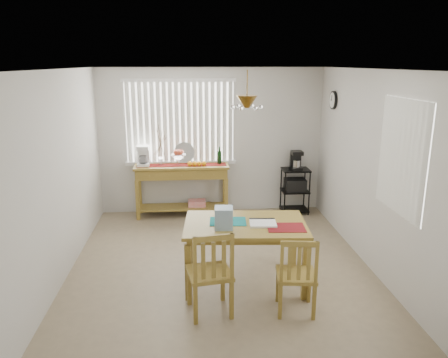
{
  "coord_description": "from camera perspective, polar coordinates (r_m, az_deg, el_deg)",
  "views": [
    {
      "loc": [
        -0.38,
        -5.51,
        2.68
      ],
      "look_at": [
        0.1,
        0.55,
        1.05
      ],
      "focal_mm": 35.0,
      "sensor_mm": 36.0,
      "label": 1
    }
  ],
  "objects": [
    {
      "name": "wire_cart",
      "position": [
        8.05,
        9.26,
        -0.96
      ],
      "size": [
        0.48,
        0.39,
        0.82
      ],
      "color": "black",
      "rests_on": "ground"
    },
    {
      "name": "sideboard",
      "position": [
        7.77,
        -5.45,
        0.15
      ],
      "size": [
        1.65,
        0.46,
        0.93
      ],
      "color": "olive",
      "rests_on": "ground"
    },
    {
      "name": "room_shell",
      "position": [
        5.63,
        -0.56,
        4.89
      ],
      "size": [
        4.2,
        4.7,
        2.7
      ],
      "color": "silver",
      "rests_on": "ground"
    },
    {
      "name": "chair_left",
      "position": [
        4.8,
        -1.79,
        -12.22
      ],
      "size": [
        0.53,
        0.53,
        0.99
      ],
      "color": "olive",
      "rests_on": "ground"
    },
    {
      "name": "chair_right",
      "position": [
        4.9,
        9.45,
        -12.32
      ],
      "size": [
        0.47,
        0.47,
        0.91
      ],
      "color": "olive",
      "rests_on": "ground"
    },
    {
      "name": "cart_items",
      "position": [
        7.94,
        9.39,
        2.4
      ],
      "size": [
        0.19,
        0.23,
        0.34
      ],
      "color": "black",
      "rests_on": "wire_cart"
    },
    {
      "name": "dining_table",
      "position": [
        5.37,
        2.78,
        -6.68
      ],
      "size": [
        1.54,
        1.05,
        0.79
      ],
      "color": "olive",
      "rests_on": "ground"
    },
    {
      "name": "sideboard_items",
      "position": [
        7.7,
        -7.46,
        2.84
      ],
      "size": [
        1.57,
        0.39,
        0.71
      ],
      "color": "#65110D",
      "rests_on": "sideboard"
    },
    {
      "name": "ground",
      "position": [
        6.14,
        -0.54,
        -10.92
      ],
      "size": [
        4.0,
        4.5,
        0.01
      ],
      "primitive_type": "cube",
      "color": "gray"
    },
    {
      "name": "table_items",
      "position": [
        5.18,
        1.29,
        -5.3
      ],
      "size": [
        1.13,
        0.61,
        0.25
      ],
      "color": "#16797C",
      "rests_on": "dining_table"
    }
  ]
}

